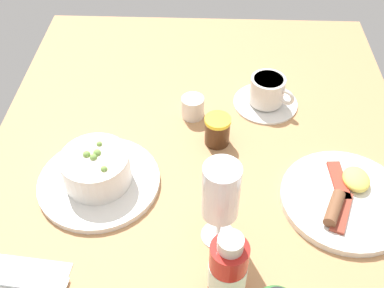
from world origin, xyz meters
The scene contains 8 objects.
ground_plane centered at (0.00, 0.00, -1.50)cm, with size 110.00×84.00×3.00cm, color #B27F51.
porridge_bowl centered at (5.30, -18.43, 3.21)cm, with size 22.28×22.28×8.09cm.
coffee_cup centered at (-18.94, 13.85, 2.95)cm, with size 13.97×13.97×6.82cm.
creamer_jug centered at (-14.48, -1.89, 2.41)cm, with size 4.76×5.76×5.27cm.
wine_glass centered at (15.71, 3.43, 10.80)cm, with size 5.82×5.82×16.69cm.
jam_jar centered at (-6.66, 3.17, 3.16)cm, with size 5.19×5.19×6.25cm.
sauce_bottle_red centered at (26.44, 4.52, 6.76)cm, with size 5.50×5.50×15.03cm.
breakfast_plate centered at (7.64, 25.92, 0.94)cm, with size 22.79×22.79×3.70cm.
Camera 1 is at (60.42, 0.86, 65.92)cm, focal length 43.65 mm.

